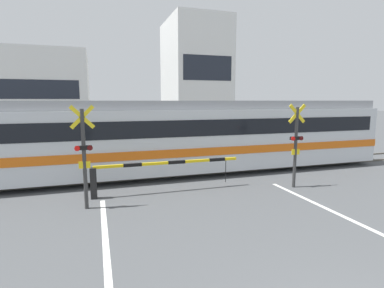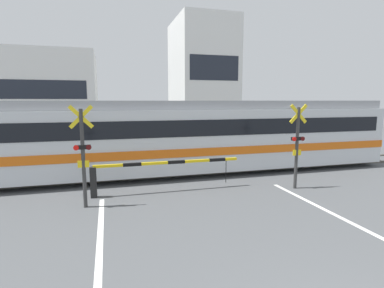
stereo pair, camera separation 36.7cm
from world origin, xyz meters
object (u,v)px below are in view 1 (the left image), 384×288
commuter_train (163,135)px  crossing_barrier_near (142,171)px  crossing_signal_left (84,153)px  crossing_barrier_far (191,142)px  crossing_signal_right (296,142)px

commuter_train → crossing_barrier_near: size_ratio=3.96×
crossing_signal_left → crossing_barrier_far: bearing=51.7°
crossing_barrier_far → crossing_signal_right: (1.75, -6.77, 0.84)m
crossing_barrier_near → crossing_barrier_far: (3.59, 5.89, 0.00)m
crossing_signal_left → crossing_barrier_near: bearing=26.5°
commuter_train → crossing_barrier_near: commuter_train is taller
crossing_barrier_near → crossing_signal_right: size_ratio=1.70×
crossing_barrier_near → crossing_signal_right: crossing_signal_right is taller
crossing_barrier_near → crossing_signal_right: (5.34, -0.88, 0.84)m
commuter_train → crossing_signal_left: commuter_train is taller
commuter_train → crossing_signal_right: commuter_train is taller
crossing_signal_right → crossing_barrier_far: bearing=104.5°
crossing_barrier_near → crossing_signal_right: 5.48m
crossing_barrier_near → crossing_signal_left: 2.13m
crossing_barrier_near → crossing_signal_left: bearing=-153.5°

